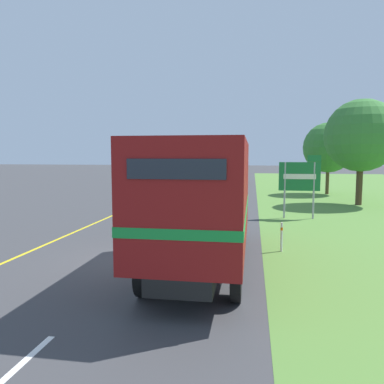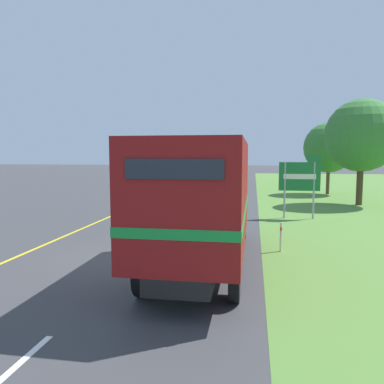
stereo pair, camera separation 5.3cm
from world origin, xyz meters
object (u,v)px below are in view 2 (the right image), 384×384
(lead_car_white, at_px, (180,184))
(roadside_tree_mid, at_px, (329,148))
(delineator_post, at_px, (281,236))
(horse_trailer_truck, at_px, (203,197))
(lead_car_grey_ahead, at_px, (238,174))
(lead_car_silver_ahead, at_px, (215,170))
(roadside_tree_near, at_px, (362,136))
(highway_sign, at_px, (300,178))

(lead_car_white, distance_m, roadside_tree_mid, 12.03)
(lead_car_white, relative_size, delineator_post, 4.81)
(horse_trailer_truck, distance_m, roadside_tree_mid, 21.84)
(delineator_post, bearing_deg, lead_car_grey_ahead, 95.03)
(lead_car_silver_ahead, xyz_separation_m, roadside_tree_near, (11.96, -29.36, 3.32))
(highway_sign, xyz_separation_m, roadside_tree_mid, (3.55, 12.06, 1.70))
(horse_trailer_truck, distance_m, lead_car_white, 17.52)
(delineator_post, bearing_deg, roadside_tree_near, 65.60)
(horse_trailer_truck, distance_m, lead_car_grey_ahead, 31.65)
(lead_car_silver_ahead, xyz_separation_m, delineator_post, (6.38, -41.67, -0.44))
(lead_car_white, bearing_deg, horse_trailer_truck, -76.75)
(horse_trailer_truck, height_order, lead_car_silver_ahead, horse_trailer_truck)
(lead_car_white, xyz_separation_m, roadside_tree_mid, (11.17, 3.54, 2.71))
(lead_car_white, height_order, highway_sign, highway_sign)
(delineator_post, bearing_deg, roadside_tree_mid, 75.32)
(roadside_tree_near, height_order, delineator_post, roadside_tree_near)
(roadside_tree_near, height_order, roadside_tree_mid, roadside_tree_near)
(lead_car_silver_ahead, bearing_deg, delineator_post, -81.29)
(horse_trailer_truck, relative_size, lead_car_grey_ahead, 1.78)
(horse_trailer_truck, xyz_separation_m, highway_sign, (3.61, 8.51, 0.03))
(horse_trailer_truck, xyz_separation_m, lead_car_white, (-4.01, 17.03, -0.99))
(horse_trailer_truck, height_order, lead_car_white, horse_trailer_truck)
(roadside_tree_near, bearing_deg, delineator_post, -114.40)
(roadside_tree_mid, xyz_separation_m, delineator_post, (-4.89, -18.65, -3.16))
(lead_car_white, xyz_separation_m, roadside_tree_near, (11.87, -2.80, 3.32))
(horse_trailer_truck, distance_m, lead_car_silver_ahead, 43.79)
(lead_car_silver_ahead, height_order, roadside_tree_mid, roadside_tree_mid)
(roadside_tree_mid, bearing_deg, horse_trailer_truck, -109.20)
(lead_car_silver_ahead, bearing_deg, highway_sign, -77.60)
(highway_sign, height_order, roadside_tree_mid, roadside_tree_mid)
(horse_trailer_truck, bearing_deg, lead_car_grey_ahead, 90.62)
(lead_car_white, bearing_deg, highway_sign, -48.21)
(delineator_post, bearing_deg, highway_sign, 78.56)
(roadside_tree_near, bearing_deg, lead_car_silver_ahead, 112.17)
(lead_car_grey_ahead, bearing_deg, roadside_tree_mid, -55.85)
(roadside_tree_near, bearing_deg, roadside_tree_mid, 96.27)
(lead_car_white, height_order, delineator_post, lead_car_white)
(highway_sign, bearing_deg, lead_car_grey_ahead, 99.70)
(lead_car_silver_ahead, height_order, roadside_tree_near, roadside_tree_near)
(lead_car_white, height_order, lead_car_silver_ahead, lead_car_white)
(lead_car_silver_ahead, xyz_separation_m, roadside_tree_mid, (11.27, -23.02, 2.72))
(horse_trailer_truck, distance_m, delineator_post, 3.30)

